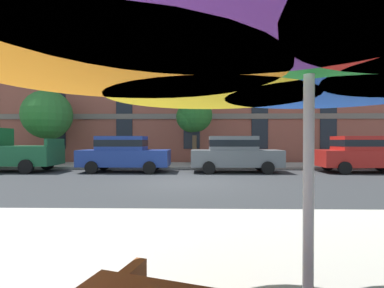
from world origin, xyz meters
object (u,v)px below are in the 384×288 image
Objects in this scene: sedan_gray at (235,153)px; patio_umbrella at (309,29)px; sedan_blue at (124,153)px; sedan_red at (363,153)px; pickup_green at (2,151)px; street_tree_left at (48,118)px; street_tree_middle at (193,117)px.

sedan_gray is 1.14× the size of patio_umbrella.
sedan_red is (11.75, 0.00, 0.00)m from sedan_blue.
sedan_gray is (11.69, -0.00, -0.08)m from pickup_green.
street_tree_left is (-11.06, 3.34, 2.01)m from sedan_gray.
pickup_green is 16.52m from patio_umbrella.
pickup_green is 11.69m from sedan_gray.
sedan_blue is at bearing 180.00° from sedan_red.
sedan_red is 0.95× the size of street_tree_left.
sedan_gray is (5.50, 0.00, 0.00)m from sedan_blue.
patio_umbrella is at bearing -120.39° from sedan_red.
street_tree_left is at bearing 163.18° from sedan_gray.
sedan_blue is 11.75m from sedan_red.
patio_umbrella is at bearing -58.42° from street_tree_left.
sedan_red is 9.19m from street_tree_middle.
street_tree_left is at bearing 121.58° from patio_umbrella.
sedan_gray is at bearing 84.62° from patio_umbrella.
sedan_blue is 0.95× the size of street_tree_left.
pickup_green is 1.16× the size of sedan_gray.
sedan_gray is 0.95× the size of street_tree_left.
street_tree_left is (0.64, 3.34, 1.93)m from pickup_green.
sedan_gray is 1.07× the size of street_tree_middle.
sedan_red is at bearing 59.61° from patio_umbrella.
street_tree_middle is (9.58, 3.18, 1.98)m from pickup_green.
street_tree_left is at bearing 169.07° from sedan_red.
street_tree_middle is at bearing -1.06° from street_tree_left.
pickup_green is 17.95m from sedan_red.
street_tree_left reaches higher than sedan_red.
street_tree_left reaches higher than sedan_gray.
pickup_green is 10.28m from street_tree_middle.
street_tree_middle is at bearing 18.36° from pickup_green.
sedan_blue and sedan_gray have the same top height.
pickup_green is 1.32× the size of patio_umbrella.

